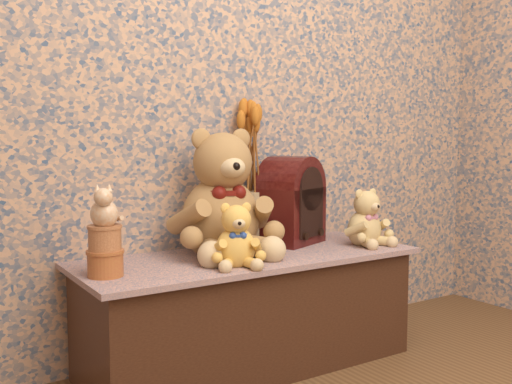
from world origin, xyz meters
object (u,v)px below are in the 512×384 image
teddy_large (220,187)px  teddy_medium (236,232)px  teddy_small (365,215)px  cathedral_radio (291,200)px  cat_figurine (104,204)px  biscuit_tin_lower (105,264)px  ceramic_vase (251,217)px

teddy_large → teddy_medium: size_ratio=2.17×
teddy_small → cathedral_radio: bearing=139.1°
teddy_small → cat_figurine: bearing=176.7°
teddy_small → cathedral_radio: size_ratio=0.68×
cathedral_radio → cat_figurine: cathedral_radio is taller
teddy_medium → teddy_small: (0.65, 0.06, 0.01)m
teddy_large → cat_figurine: 0.51m
teddy_medium → cat_figurine: bearing=-171.4°
biscuit_tin_lower → ceramic_vase: bearing=19.0°
ceramic_vase → cathedral_radio: bearing=-28.5°
ceramic_vase → biscuit_tin_lower: 0.74m
cat_figurine → cathedral_radio: bearing=31.8°
teddy_large → cathedral_radio: teddy_large is taller
teddy_small → biscuit_tin_lower: bearing=176.7°
teddy_large → cathedral_radio: 0.36m
teddy_small → ceramic_vase: 0.46m
cathedral_radio → cat_figurine: bearing=168.6°
teddy_medium → ceramic_vase: (0.27, 0.33, -0.01)m
teddy_medium → ceramic_vase: 0.42m
cathedral_radio → biscuit_tin_lower: bearing=168.6°
teddy_small → biscuit_tin_lower: 1.08m
cathedral_radio → teddy_large: bearing=162.9°
cathedral_radio → ceramic_vase: size_ratio=1.66×
teddy_medium → teddy_large: bearing=93.7°
teddy_large → teddy_small: (0.59, -0.16, -0.13)m
ceramic_vase → cat_figurine: cat_figurine is taller
cathedral_radio → biscuit_tin_lower: 0.87m
teddy_large → biscuit_tin_lower: 0.55m
teddy_large → cat_figurine: teddy_large is taller
teddy_large → cathedral_radio: size_ratio=1.40×
teddy_small → biscuit_tin_lower: (-1.08, 0.03, -0.08)m
cathedral_radio → ceramic_vase: 0.18m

